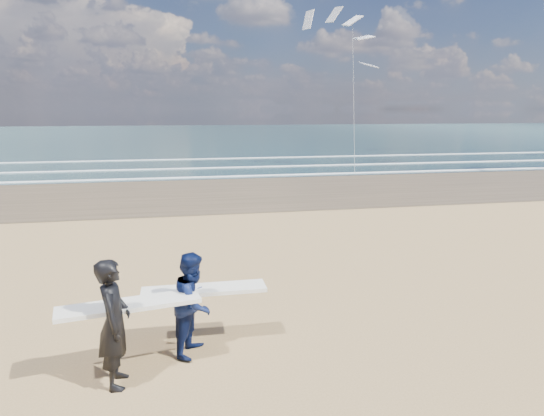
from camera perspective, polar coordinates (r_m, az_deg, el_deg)
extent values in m
cube|color=#4D3E29|center=(31.62, 25.56, 2.88)|extent=(220.00, 12.00, 0.01)
cube|color=#183336|center=(81.32, 2.09, 8.63)|extent=(220.00, 100.00, 0.02)
cube|color=white|center=(35.53, 20.96, 4.16)|extent=(220.00, 0.50, 0.05)
cube|color=white|center=(39.55, 17.35, 5.08)|extent=(220.00, 0.50, 0.05)
cube|color=white|center=(45.33, 13.42, 6.05)|extent=(220.00, 0.50, 0.05)
imported|color=black|center=(7.85, -18.08, -12.75)|extent=(0.49, 0.74, 2.01)
cube|color=white|center=(8.09, -16.43, -10.86)|extent=(2.26, 0.90, 0.07)
imported|color=#0B163F|center=(8.56, -9.18, -10.99)|extent=(0.98, 1.08, 1.79)
cube|color=white|center=(8.85, -7.99, -9.47)|extent=(2.20, 0.53, 0.07)
cube|color=slate|center=(32.35, 9.71, 4.10)|extent=(0.12, 0.12, 0.10)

